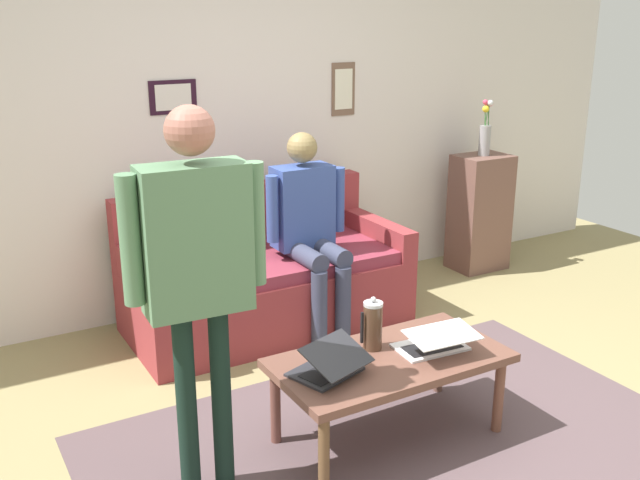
{
  "coord_description": "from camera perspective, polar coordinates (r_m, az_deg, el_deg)",
  "views": [
    {
      "loc": [
        1.91,
        2.39,
        1.99
      ],
      "look_at": [
        0.03,
        -0.88,
        0.8
      ],
      "focal_mm": 40.82,
      "sensor_mm": 36.0,
      "label": 1
    }
  ],
  "objects": [
    {
      "name": "ground_plane",
      "position": [
        3.65,
        7.54,
        -15.69
      ],
      "size": [
        7.68,
        7.68,
        0.0
      ],
      "primitive_type": "plane",
      "color": "#8E8256"
    },
    {
      "name": "area_rug",
      "position": [
        3.64,
        6.25,
        -15.71
      ],
      "size": [
        2.84,
        1.78,
        0.01
      ],
      "primitive_type": "cube",
      "color": "#564447",
      "rests_on": "ground_plane"
    },
    {
      "name": "back_wall",
      "position": [
        5.01,
        -7.4,
        10.06
      ],
      "size": [
        7.04,
        0.11,
        2.7
      ],
      "color": "silver",
      "rests_on": "ground_plane"
    },
    {
      "name": "couch",
      "position": [
        4.78,
        -4.38,
        -3.12
      ],
      "size": [
        1.78,
        0.86,
        0.88
      ],
      "color": "maroon",
      "rests_on": "ground_plane"
    },
    {
      "name": "coffee_table",
      "position": [
        3.52,
        5.49,
        -9.79
      ],
      "size": [
        1.11,
        0.58,
        0.43
      ],
      "color": "brown",
      "rests_on": "ground_plane"
    },
    {
      "name": "laptop_left",
      "position": [
        3.56,
        8.95,
        -7.95
      ],
      "size": [
        0.36,
        0.33,
        0.13
      ],
      "color": "silver",
      "rests_on": "coffee_table"
    },
    {
      "name": "laptop_center",
      "position": [
        3.3,
        0.72,
        -9.84
      ],
      "size": [
        0.37,
        0.37,
        0.16
      ],
      "color": "#28282D",
      "rests_on": "coffee_table"
    },
    {
      "name": "french_press",
      "position": [
        3.51,
        4.15,
        -6.68
      ],
      "size": [
        0.11,
        0.09,
        0.27
      ],
      "color": "#4C3323",
      "rests_on": "coffee_table"
    },
    {
      "name": "side_shelf",
      "position": [
        5.91,
        12.4,
        2.12
      ],
      "size": [
        0.42,
        0.32,
        0.92
      ],
      "color": "brown",
      "rests_on": "ground_plane"
    },
    {
      "name": "flower_vase",
      "position": [
        5.77,
        12.83,
        8.16
      ],
      "size": [
        0.09,
        0.1,
        0.43
      ],
      "color": "gray",
      "rests_on": "side_shelf"
    },
    {
      "name": "person_standing",
      "position": [
        2.9,
        -9.67,
        -1.38
      ],
      "size": [
        0.59,
        0.21,
        1.66
      ],
      "color": "black",
      "rests_on": "ground_plane"
    },
    {
      "name": "person_seated",
      "position": [
        4.55,
        -0.88,
        1.43
      ],
      "size": [
        0.55,
        0.51,
        1.28
      ],
      "color": "#383C53",
      "rests_on": "ground_plane"
    }
  ]
}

